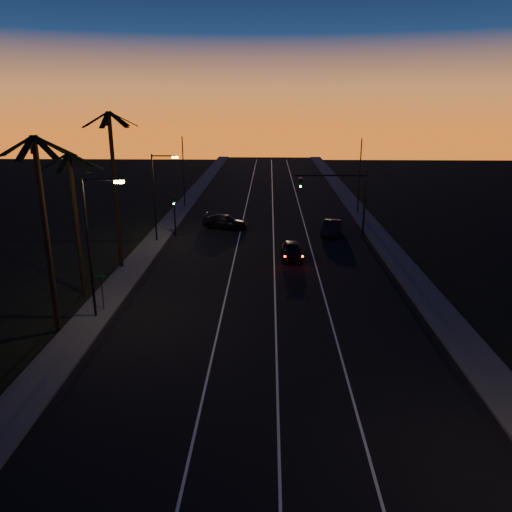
{
  "coord_description": "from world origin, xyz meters",
  "views": [
    {
      "loc": [
        0.03,
        -9.0,
        13.28
      ],
      "look_at": [
        -0.84,
        23.6,
        3.1
      ],
      "focal_mm": 35.0,
      "sensor_mm": 36.0,
      "label": 1
    }
  ],
  "objects_px": {
    "signal_mast": "(341,191)",
    "right_car": "(332,228)",
    "lead_car": "(292,250)",
    "cross_car": "(225,222)"
  },
  "relations": [
    {
      "from": "signal_mast",
      "to": "right_car",
      "type": "xyz_separation_m",
      "value": [
        -0.64,
        1.1,
        -4.02
      ]
    },
    {
      "from": "signal_mast",
      "to": "cross_car",
      "type": "distance_m",
      "value": 13.07
    },
    {
      "from": "cross_car",
      "to": "lead_car",
      "type": "bearing_deg",
      "value": -57.4
    },
    {
      "from": "signal_mast",
      "to": "lead_car",
      "type": "bearing_deg",
      "value": -125.81
    },
    {
      "from": "lead_car",
      "to": "cross_car",
      "type": "bearing_deg",
      "value": 122.6
    },
    {
      "from": "right_car",
      "to": "cross_car",
      "type": "xyz_separation_m",
      "value": [
        -11.25,
        2.48,
        -0.02
      ]
    },
    {
      "from": "signal_mast",
      "to": "cross_car",
      "type": "bearing_deg",
      "value": 163.23
    },
    {
      "from": "signal_mast",
      "to": "right_car",
      "type": "height_order",
      "value": "signal_mast"
    },
    {
      "from": "right_car",
      "to": "cross_car",
      "type": "bearing_deg",
      "value": 167.55
    },
    {
      "from": "signal_mast",
      "to": "cross_car",
      "type": "xyz_separation_m",
      "value": [
        -11.9,
        3.58,
        -4.05
      ]
    }
  ]
}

